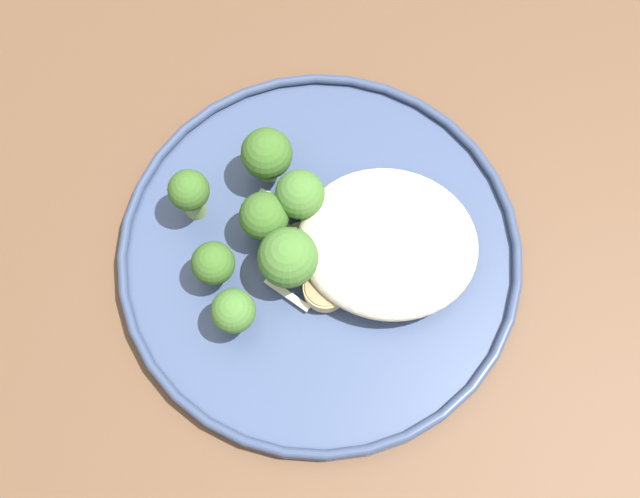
{
  "coord_description": "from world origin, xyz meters",
  "views": [
    {
      "loc": [
        -0.02,
        0.16,
        1.31
      ],
      "look_at": [
        0.01,
        -0.03,
        0.76
      ],
      "focal_mm": 46.25,
      "sensor_mm": 36.0,
      "label": 1
    }
  ],
  "objects": [
    {
      "name": "broccoli_floret_center_pile",
      "position": [
        0.06,
        0.03,
        0.78
      ],
      "size": [
        0.03,
        0.03,
        0.04
      ],
      "color": "#7A994C",
      "rests_on": "dinner_plate"
    },
    {
      "name": "onion_sliver_curled_piece",
      "position": [
        0.01,
        -0.03,
        0.75
      ],
      "size": [
        0.05,
        0.03,
        0.0
      ],
      "primitive_type": "cube",
      "rotation": [
        0.0,
        0.0,
        2.58
      ],
      "color": "silver",
      "rests_on": "dinner_plate"
    },
    {
      "name": "noodle_bed",
      "position": [
        -0.04,
        -0.04,
        0.77
      ],
      "size": [
        0.13,
        0.11,
        0.04
      ],
      "color": "beige",
      "rests_on": "dinner_plate"
    },
    {
      "name": "seared_scallop_rear_pale",
      "position": [
        -0.04,
        -0.04,
        0.76
      ],
      "size": [
        0.03,
        0.03,
        0.02
      ],
      "color": "#E5C689",
      "rests_on": "dinner_plate"
    },
    {
      "name": "ground",
      "position": [
        0.0,
        0.0,
        0.0
      ],
      "size": [
        6.0,
        6.0,
        0.0
      ],
      "primitive_type": "plane",
      "color": "#47423D"
    },
    {
      "name": "seared_scallop_tiny_bay",
      "position": [
        0.02,
        -0.03,
        0.76
      ],
      "size": [
        0.03,
        0.03,
        0.01
      ],
      "color": "beige",
      "rests_on": "dinner_plate"
    },
    {
      "name": "broccoli_floret_left_leaning",
      "position": [
        0.1,
        -0.05,
        0.78
      ],
      "size": [
        0.03,
        0.03,
        0.05
      ],
      "color": "#89A356",
      "rests_on": "dinner_plate"
    },
    {
      "name": "broccoli_floret_near_rim",
      "position": [
        0.03,
        -0.01,
        0.78
      ],
      "size": [
        0.04,
        0.04,
        0.05
      ],
      "color": "#7A994C",
      "rests_on": "dinner_plate"
    },
    {
      "name": "seared_scallop_large_seared",
      "position": [
        -0.02,
        -0.07,
        0.76
      ],
      "size": [
        0.02,
        0.02,
        0.02
      ],
      "color": "#E5C689",
      "rests_on": "dinner_plate"
    },
    {
      "name": "broccoli_floret_beside_noodles",
      "position": [
        0.06,
        -0.08,
        0.78
      ],
      "size": [
        0.04,
        0.04,
        0.05
      ],
      "color": "#7A994C",
      "rests_on": "dinner_plate"
    },
    {
      "name": "seared_scallop_tilted_round",
      "position": [
        -0.06,
        -0.02,
        0.76
      ],
      "size": [
        0.03,
        0.03,
        0.01
      ],
      "color": "#DBB77A",
      "rests_on": "dinner_plate"
    },
    {
      "name": "broccoli_floret_front_edge",
      "position": [
        0.03,
        -0.06,
        0.78
      ],
      "size": [
        0.03,
        0.03,
        0.05
      ],
      "color": "#89A356",
      "rests_on": "dinner_plate"
    },
    {
      "name": "broccoli_floret_tall_stalk",
      "position": [
        0.08,
        0.0,
        0.78
      ],
      "size": [
        0.03,
        0.03,
        0.04
      ],
      "color": "#89A356",
      "rests_on": "dinner_plate"
    },
    {
      "name": "seared_scallop_center_golden",
      "position": [
        0.0,
        -0.0,
        0.76
      ],
      "size": [
        0.03,
        0.03,
        0.01
      ],
      "color": "#DBB77A",
      "rests_on": "dinner_plate"
    },
    {
      "name": "broccoli_floret_right_tilted",
      "position": [
        0.05,
        -0.04,
        0.78
      ],
      "size": [
        0.03,
        0.03,
        0.05
      ],
      "color": "#7A994C",
      "rests_on": "dinner_plate"
    },
    {
      "name": "wooden_dining_table",
      "position": [
        0.0,
        0.0,
        0.66
      ],
      "size": [
        1.4,
        1.0,
        0.74
      ],
      "color": "brown",
      "rests_on": "ground"
    },
    {
      "name": "onion_sliver_short_strip",
      "position": [
        0.04,
        -0.06,
        0.75
      ],
      "size": [
        0.04,
        0.02,
        0.0
      ],
      "primitive_type": "cube",
      "rotation": [
        0.0,
        0.0,
        2.89
      ],
      "color": "silver",
      "rests_on": "dinner_plate"
    },
    {
      "name": "onion_sliver_pale_crescent",
      "position": [
        0.03,
        0.01,
        0.75
      ],
      "size": [
        0.04,
        0.02,
        0.0
      ],
      "primitive_type": "cube",
      "rotation": [
        0.0,
        0.0,
        2.69
      ],
      "color": "silver",
      "rests_on": "dinner_plate"
    },
    {
      "name": "dinner_plate",
      "position": [
        0.01,
        -0.03,
        0.75
      ],
      "size": [
        0.29,
        0.29,
        0.02
      ],
      "color": "#38476B",
      "rests_on": "wooden_dining_table"
    }
  ]
}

